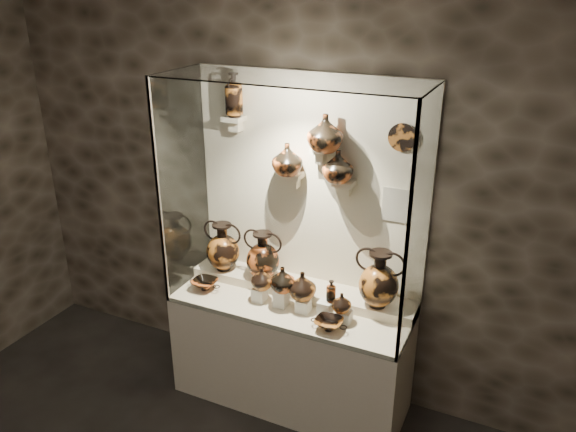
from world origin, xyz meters
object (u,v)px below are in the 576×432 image
(lekythos_small, at_px, (331,290))
(kylix_left, at_px, (205,284))
(jug_a, at_px, (262,278))
(ovoid_vase_c, at_px, (338,166))
(lekythos_tall, at_px, (234,93))
(jug_b, at_px, (283,279))
(jug_e, at_px, (342,303))
(jug_c, at_px, (302,285))
(ovoid_vase_b, at_px, (325,133))
(amphora_right, at_px, (379,279))
(kylix_right, at_px, (329,323))
(amphora_mid, at_px, (263,255))
(amphora_left, at_px, (223,247))
(ovoid_vase_a, at_px, (287,159))

(lekythos_small, distance_m, kylix_left, 0.99)
(jug_a, bearing_deg, ovoid_vase_c, 47.85)
(ovoid_vase_c, bearing_deg, lekythos_tall, 173.26)
(kylix_left, bearing_deg, jug_b, -19.39)
(kylix_left, bearing_deg, jug_e, -20.14)
(jug_c, distance_m, ovoid_vase_b, 1.04)
(amphora_right, distance_m, jug_e, 0.30)
(jug_a, relative_size, lekythos_tall, 0.49)
(kylix_right, distance_m, ovoid_vase_b, 1.23)
(jug_a, distance_m, ovoid_vase_b, 1.11)
(amphora_right, xyz_separation_m, jug_e, (-0.19, -0.19, -0.12))
(jug_a, distance_m, jug_c, 0.30)
(amphora_mid, relative_size, jug_c, 1.84)
(amphora_right, bearing_deg, lekythos_tall, -172.15)
(kylix_left, relative_size, ovoid_vase_b, 0.98)
(amphora_left, xyz_separation_m, jug_a, (0.43, -0.19, -0.08))
(kylix_left, xyz_separation_m, lekythos_tall, (0.13, 0.31, 1.36))
(amphora_right, bearing_deg, jug_b, -150.05)
(jug_c, relative_size, kylix_left, 0.83)
(jug_c, height_order, ovoid_vase_a, ovoid_vase_a)
(jug_e, bearing_deg, ovoid_vase_b, 137.53)
(amphora_right, height_order, ovoid_vase_a, ovoid_vase_a)
(lekythos_tall, relative_size, ovoid_vase_b, 1.36)
(jug_b, height_order, jug_e, jug_b)
(amphora_left, bearing_deg, kylix_right, -18.58)
(ovoid_vase_b, xyz_separation_m, ovoid_vase_c, (0.09, 0.01, -0.22))
(jug_a, distance_m, ovoid_vase_a, 0.85)
(kylix_left, distance_m, lekythos_tall, 1.40)
(jug_e, height_order, ovoid_vase_c, ovoid_vase_c)
(amphora_left, distance_m, lekythos_tall, 1.15)
(amphora_mid, relative_size, jug_a, 2.25)
(jug_c, relative_size, kylix_right, 0.85)
(jug_e, bearing_deg, lekythos_tall, 165.23)
(jug_e, distance_m, kylix_left, 1.06)
(lekythos_small, bearing_deg, amphora_right, 9.64)
(jug_b, distance_m, kylix_left, 0.65)
(jug_e, height_order, ovoid_vase_a, ovoid_vase_a)
(jug_c, bearing_deg, amphora_mid, 168.21)
(ovoid_vase_b, height_order, ovoid_vase_c, ovoid_vase_b)
(jug_b, height_order, ovoid_vase_a, ovoid_vase_a)
(amphora_left, bearing_deg, jug_e, -11.64)
(amphora_right, relative_size, ovoid_vase_b, 1.65)
(jug_a, height_order, ovoid_vase_a, ovoid_vase_a)
(amphora_right, relative_size, lekythos_tall, 1.22)
(lekythos_tall, bearing_deg, amphora_mid, -9.30)
(jug_e, distance_m, kylix_right, 0.16)
(kylix_left, distance_m, ovoid_vase_a, 1.13)
(jug_b, bearing_deg, jug_c, 30.39)
(kylix_left, height_order, ovoid_vase_b, ovoid_vase_b)
(amphora_left, xyz_separation_m, jug_c, (0.73, -0.17, -0.07))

